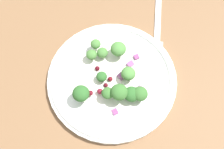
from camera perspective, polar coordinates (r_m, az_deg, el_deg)
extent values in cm
cube|color=brown|center=(52.04, 0.56, -0.10)|extent=(180.00, 180.00, 2.00)
cylinder|color=white|center=(49.95, 0.00, -0.99)|extent=(23.77, 23.77, 1.20)
torus|color=white|center=(49.40, 0.00, -0.71)|extent=(22.87, 22.87, 1.00)
cylinder|color=white|center=(49.31, 0.00, -0.67)|extent=(13.79, 13.79, 0.20)
cylinder|color=#8EB77A|center=(46.78, 1.48, -4.31)|extent=(1.11, 1.11, 1.11)
ellipsoid|color=#386B2D|center=(45.52, 1.52, -3.74)|extent=(2.96, 2.96, 2.22)
cylinder|color=#ADD18E|center=(48.78, 3.39, -0.35)|extent=(0.97, 0.97, 0.97)
ellipsoid|color=#4C843D|center=(47.72, 3.46, 0.22)|extent=(2.58, 2.58, 1.94)
cylinder|color=#8EB77A|center=(50.70, 1.32, 4.72)|extent=(1.08, 1.08, 1.08)
ellipsoid|color=#4C843D|center=(49.57, 1.35, 5.44)|extent=(2.88, 2.88, 2.16)
cylinder|color=#ADD18E|center=(50.87, -1.84, 4.27)|extent=(0.77, 0.77, 0.77)
ellipsoid|color=#477A38|center=(50.06, -1.87, 4.78)|extent=(2.05, 2.05, 1.54)
cylinder|color=#ADD18E|center=(48.84, -1.99, -1.07)|extent=(0.73, 0.73, 0.73)
ellipsoid|color=#2D6028|center=(48.03, -2.03, -0.66)|extent=(1.95, 1.95, 1.46)
cylinder|color=#8EB77A|center=(51.13, -3.78, 5.74)|extent=(0.72, 0.72, 0.72)
ellipsoid|color=#477A38|center=(50.39, -3.84, 6.23)|extent=(1.92, 1.92, 1.44)
cylinder|color=#ADD18E|center=(50.48, -4.31, 3.74)|extent=(0.75, 0.75, 0.75)
ellipsoid|color=#477A38|center=(49.69, -4.38, 4.22)|extent=(2.00, 2.00, 1.50)
cylinder|color=#9EC684|center=(47.22, -6.42, -4.55)|extent=(1.10, 1.10, 1.10)
ellipsoid|color=#2D6028|center=(45.99, -6.59, -4.00)|extent=(2.93, 2.93, 2.20)
cylinder|color=#8EB77A|center=(47.02, -0.92, -4.36)|extent=(0.80, 0.80, 0.80)
ellipsoid|color=#386B2D|center=(46.12, -0.94, -3.95)|extent=(2.13, 2.13, 1.60)
cylinder|color=#8EB77A|center=(47.60, 6.23, -4.26)|extent=(0.99, 0.99, 0.99)
ellipsoid|color=#386B2D|center=(46.49, 6.37, -3.76)|extent=(2.65, 2.65, 1.99)
cylinder|color=#9EC684|center=(47.61, 4.07, -4.67)|extent=(1.04, 1.04, 1.04)
ellipsoid|color=#2D6028|center=(46.44, 4.16, -4.16)|extent=(2.76, 2.76, 2.07)
sphere|color=maroon|center=(47.45, -2.60, -3.58)|extent=(1.00, 1.00, 1.00)
sphere|color=maroon|center=(48.62, -0.38, -0.95)|extent=(0.88, 0.88, 0.88)
sphere|color=maroon|center=(47.35, -4.58, -3.93)|extent=(0.91, 0.91, 0.91)
sphere|color=#4C0A14|center=(48.40, -1.33, -2.27)|extent=(0.81, 0.81, 0.81)
sphere|color=#4C0A14|center=(49.68, -3.12, 1.29)|extent=(0.89, 0.89, 0.89)
cube|color=#934C84|center=(48.97, 1.89, -0.41)|extent=(1.32, 1.16, 0.53)
cube|color=#843D75|center=(47.00, 0.63, -7.89)|extent=(1.21, 1.12, 0.36)
cube|color=#934C84|center=(50.06, 3.92, 2.25)|extent=(1.01, 1.23, 0.41)
cube|color=#934C84|center=(48.46, 6.16, -3.13)|extent=(1.63, 1.50, 0.50)
cube|color=#843D75|center=(50.90, 5.18, 3.75)|extent=(1.14, 1.12, 0.39)
cube|color=silver|center=(59.10, 9.75, 13.13)|extent=(11.55, 11.36, 0.50)
cube|color=silver|center=(53.90, 9.43, 5.30)|extent=(4.25, 4.23, 0.50)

